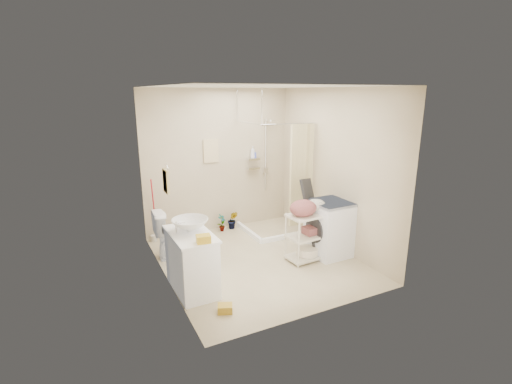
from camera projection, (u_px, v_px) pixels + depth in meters
floor at (257, 260)px, 5.77m from camera, size 3.20×3.20×0.00m
ceiling at (258, 86)px, 5.09m from camera, size 2.80×3.20×0.04m
wall_back at (219, 161)px, 6.81m from camera, size 2.80×0.04×2.60m
wall_front at (323, 208)px, 4.04m from camera, size 2.80×0.04×2.60m
wall_left at (162, 189)px, 4.83m from camera, size 0.04×3.20×2.60m
wall_right at (334, 170)px, 6.03m from camera, size 0.04×3.20×2.60m
vanity at (192, 262)px, 4.81m from camera, size 0.52×0.91×0.79m
sink at (190, 225)px, 4.77m from camera, size 0.56×0.56×0.16m
counter_basket at (203, 239)px, 4.41m from camera, size 0.19×0.16×0.09m
floor_basket at (225, 307)px, 4.38m from camera, size 0.30×0.27×0.13m
toilet at (179, 233)px, 5.82m from camera, size 0.78×0.48×0.77m
mop at (152, 210)px, 6.35m from camera, size 0.13×0.13×1.13m
potted_plant_a at (222, 223)px, 6.92m from camera, size 0.21×0.20×0.33m
potted_plant_b at (233, 220)px, 7.05m from camera, size 0.24×0.22×0.35m
hanging_towel at (211, 151)px, 6.68m from camera, size 0.28×0.03×0.42m
towel_ring at (166, 180)px, 4.62m from camera, size 0.04×0.22×0.34m
tp_holder at (167, 229)px, 5.04m from camera, size 0.08×0.12×0.14m
shower at (273, 176)px, 6.76m from camera, size 1.10×1.10×2.10m
shampoo_bottle_a at (253, 152)px, 6.99m from camera, size 0.09×0.09×0.22m
shampoo_bottle_b at (254, 154)px, 7.01m from camera, size 0.08×0.09×0.15m
washing_machine at (330, 228)px, 5.88m from camera, size 0.61×0.63×0.88m
laundry_rack at (308, 232)px, 5.68m from camera, size 0.67×0.43×0.89m
ironing_board at (312, 215)px, 5.94m from camera, size 0.35×0.27×1.24m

